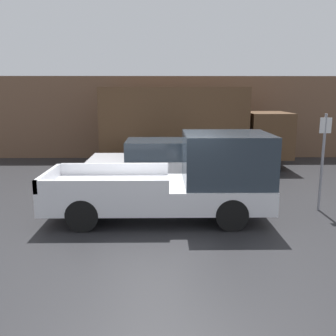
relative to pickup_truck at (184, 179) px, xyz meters
The scene contains 6 objects.
ground_plane 1.13m from the pickup_truck, 146.12° to the right, with size 60.00×60.00×0.00m, color #232326.
building_wall 8.76m from the pickup_truck, 93.02° to the left, with size 28.00×0.15×3.81m.
pickup_truck is the anchor object (origin of this frame).
car 3.13m from the pickup_truck, 99.76° to the left, with size 4.72×1.90×1.57m.
delivery_truck 6.45m from the pickup_truck, 85.46° to the left, with size 7.62×2.33×3.29m.
parking_sign 3.72m from the pickup_truck, ahead, with size 0.30×0.07×2.57m.
Camera 1 is at (-0.07, -8.73, 3.14)m, focal length 40.00 mm.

